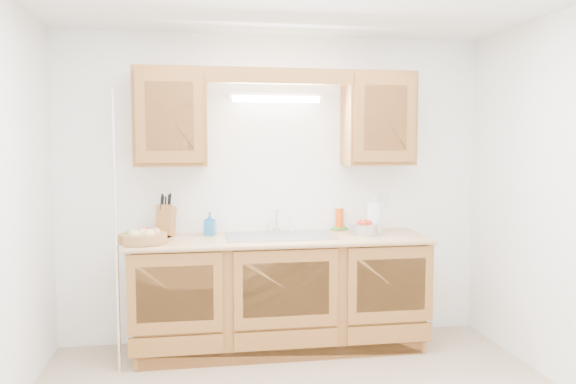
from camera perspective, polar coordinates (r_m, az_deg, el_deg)
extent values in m
cube|color=white|center=(4.65, -1.35, 0.31)|extent=(3.50, 0.02, 2.50)
cube|color=white|center=(1.75, 12.20, -7.16)|extent=(3.50, 0.02, 2.50)
cube|color=#955A2B|center=(4.50, -0.80, -10.33)|extent=(2.20, 0.60, 0.86)
cube|color=tan|center=(4.39, -0.78, -4.82)|extent=(2.30, 0.63, 0.04)
cube|color=#955A2B|center=(4.44, -11.83, 7.42)|extent=(0.55, 0.33, 0.75)
cube|color=#955A2B|center=(4.67, 9.14, 7.33)|extent=(0.55, 0.33, 0.75)
cube|color=#955A2B|center=(4.37, -0.81, 11.72)|extent=(2.20, 0.05, 0.12)
cylinder|color=white|center=(4.56, -1.19, 9.40)|extent=(0.70, 0.05, 0.05)
cube|color=white|center=(4.59, -1.25, 9.75)|extent=(0.76, 0.06, 0.05)
cube|color=#9E9EA3|center=(4.41, -0.82, -4.49)|extent=(0.84, 0.46, 0.01)
cube|color=#9E9EA3|center=(4.39, -3.54, -5.62)|extent=(0.39, 0.40, 0.16)
cube|color=#9E9EA3|center=(4.45, 1.87, -5.47)|extent=(0.39, 0.40, 0.16)
cylinder|color=silver|center=(4.60, -1.18, -3.88)|extent=(0.06, 0.06, 0.04)
cylinder|color=silver|center=(4.59, -1.18, -2.89)|extent=(0.02, 0.02, 0.16)
cylinder|color=silver|center=(4.53, -1.10, -1.85)|extent=(0.02, 0.12, 0.02)
cylinder|color=white|center=(4.61, 0.30, -3.36)|extent=(0.03, 0.03, 0.12)
cylinder|color=silver|center=(4.12, -17.05, -3.98)|extent=(0.03, 0.03, 2.00)
cube|color=white|center=(4.88, 9.80, -0.74)|extent=(0.08, 0.01, 0.12)
cylinder|color=#A17340|center=(4.22, -14.52, -4.56)|extent=(0.37, 0.37, 0.07)
sphere|color=#D8C67F|center=(4.18, -15.37, -4.22)|extent=(0.09, 0.09, 0.09)
sphere|color=#D8C67F|center=(4.16, -13.93, -4.24)|extent=(0.09, 0.09, 0.09)
sphere|color=tan|center=(4.25, -13.32, -4.07)|extent=(0.08, 0.08, 0.08)
sphere|color=red|center=(4.27, -14.71, -4.05)|extent=(0.08, 0.08, 0.08)
sphere|color=#72A53F|center=(4.25, -15.78, -4.12)|extent=(0.08, 0.08, 0.08)
sphere|color=#D8C67F|center=(4.21, -14.54, -4.17)|extent=(0.08, 0.08, 0.08)
sphere|color=red|center=(4.30, -14.04, -4.01)|extent=(0.07, 0.07, 0.07)
cube|color=#955A2B|center=(4.50, -12.29, -2.90)|extent=(0.16, 0.22, 0.27)
cylinder|color=black|center=(4.46, -12.76, -1.14)|extent=(0.02, 0.04, 0.10)
cylinder|color=black|center=(4.46, -12.34, -1.08)|extent=(0.02, 0.04, 0.10)
cylinder|color=black|center=(4.46, -11.92, -1.03)|extent=(0.02, 0.04, 0.10)
cylinder|color=black|center=(4.51, -12.59, -0.93)|extent=(0.02, 0.04, 0.10)
cylinder|color=black|center=(4.50, -12.04, -0.87)|extent=(0.02, 0.04, 0.10)
cylinder|color=black|center=(4.54, -12.70, -0.79)|extent=(0.02, 0.04, 0.10)
cylinder|color=black|center=(4.53, -11.88, -0.73)|extent=(0.02, 0.04, 0.10)
cylinder|color=#E5510C|center=(4.73, 5.26, -2.76)|extent=(0.09, 0.09, 0.19)
cylinder|color=white|center=(4.71, 5.27, -1.57)|extent=(0.07, 0.07, 0.01)
imported|color=#226BAA|center=(4.49, -7.93, -3.19)|extent=(0.10, 0.10, 0.19)
cube|color=#CC333F|center=(4.74, 5.25, -3.86)|extent=(0.14, 0.12, 0.01)
cube|color=green|center=(4.74, 5.26, -3.73)|extent=(0.14, 0.12, 0.02)
cylinder|color=silver|center=(4.64, 8.74, -4.05)|extent=(0.14, 0.14, 0.01)
cylinder|color=silver|center=(4.62, 8.76, -2.41)|extent=(0.02, 0.02, 0.28)
cylinder|color=white|center=(4.62, 8.76, -2.57)|extent=(0.13, 0.13, 0.23)
sphere|color=silver|center=(4.60, 8.78, -0.70)|extent=(0.02, 0.02, 0.02)
cylinder|color=silver|center=(4.51, 7.67, -3.77)|extent=(0.24, 0.24, 0.09)
sphere|color=red|center=(4.50, 7.35, -3.21)|extent=(0.06, 0.06, 0.06)
sphere|color=red|center=(4.53, 7.94, -3.16)|extent=(0.06, 0.06, 0.06)
sphere|color=red|center=(4.48, 7.78, -3.25)|extent=(0.06, 0.06, 0.06)
sphere|color=red|center=(4.50, 8.19, -3.22)|extent=(0.06, 0.06, 0.06)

